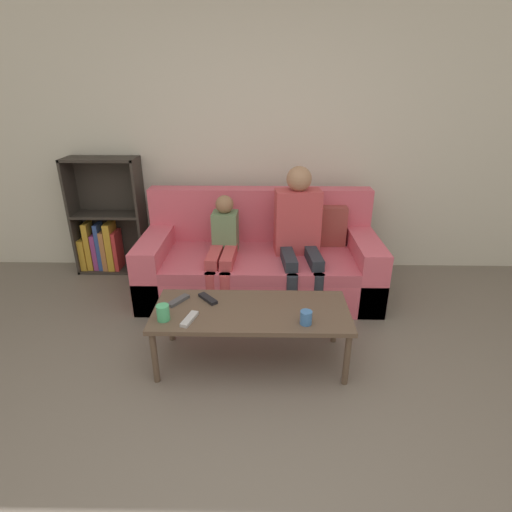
{
  "coord_description": "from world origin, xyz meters",
  "views": [
    {
      "loc": [
        0.05,
        -1.23,
        1.74
      ],
      "look_at": [
        -0.0,
        1.5,
        0.57
      ],
      "focal_mm": 28.0,
      "sensor_mm": 36.0,
      "label": 1
    }
  ],
  "objects_px": {
    "bookshelf": "(107,227)",
    "tv_remote_1": "(208,299)",
    "person_child": "(223,246)",
    "couch": "(261,262)",
    "coffee_table": "(251,314)",
    "cup_near": "(163,313)",
    "tv_remote_0": "(189,319)",
    "tv_remote_2": "(178,300)",
    "cup_far": "(306,318)",
    "person_adult": "(299,227)"
  },
  "relations": [
    {
      "from": "bookshelf",
      "to": "tv_remote_1",
      "type": "xyz_separation_m",
      "value": [
        1.17,
        -1.35,
        -0.04
      ]
    },
    {
      "from": "person_child",
      "to": "couch",
      "type": "bearing_deg",
      "value": 28.62
    },
    {
      "from": "couch",
      "to": "coffee_table",
      "type": "distance_m",
      "value": 1.03
    },
    {
      "from": "coffee_table",
      "to": "cup_near",
      "type": "height_order",
      "value": "cup_near"
    },
    {
      "from": "person_child",
      "to": "tv_remote_0",
      "type": "xyz_separation_m",
      "value": [
        -0.12,
        -1.01,
        -0.08
      ]
    },
    {
      "from": "tv_remote_1",
      "to": "tv_remote_2",
      "type": "distance_m",
      "value": 0.2
    },
    {
      "from": "bookshelf",
      "to": "cup_near",
      "type": "relative_size",
      "value": 11.09
    },
    {
      "from": "cup_far",
      "to": "tv_remote_2",
      "type": "distance_m",
      "value": 0.87
    },
    {
      "from": "cup_far",
      "to": "tv_remote_2",
      "type": "height_order",
      "value": "cup_far"
    },
    {
      "from": "couch",
      "to": "tv_remote_2",
      "type": "height_order",
      "value": "couch"
    },
    {
      "from": "bookshelf",
      "to": "cup_far",
      "type": "relative_size",
      "value": 13.09
    },
    {
      "from": "tv_remote_0",
      "to": "cup_far",
      "type": "bearing_deg",
      "value": 14.33
    },
    {
      "from": "cup_near",
      "to": "tv_remote_0",
      "type": "bearing_deg",
      "value": -2.31
    },
    {
      "from": "cup_far",
      "to": "tv_remote_0",
      "type": "xyz_separation_m",
      "value": [
        -0.72,
        0.02,
        -0.03
      ]
    },
    {
      "from": "person_child",
      "to": "cup_far",
      "type": "height_order",
      "value": "person_child"
    },
    {
      "from": "cup_near",
      "to": "tv_remote_1",
      "type": "height_order",
      "value": "cup_near"
    },
    {
      "from": "couch",
      "to": "tv_remote_1",
      "type": "height_order",
      "value": "couch"
    },
    {
      "from": "couch",
      "to": "person_adult",
      "type": "height_order",
      "value": "person_adult"
    },
    {
      "from": "cup_near",
      "to": "tv_remote_0",
      "type": "xyz_separation_m",
      "value": [
        0.16,
        -0.01,
        -0.04
      ]
    },
    {
      "from": "cup_near",
      "to": "person_adult",
      "type": "bearing_deg",
      "value": 49.55
    },
    {
      "from": "couch",
      "to": "coffee_table",
      "type": "bearing_deg",
      "value": -92.96
    },
    {
      "from": "tv_remote_1",
      "to": "tv_remote_2",
      "type": "xyz_separation_m",
      "value": [
        -0.19,
        -0.03,
        0.0
      ]
    },
    {
      "from": "cup_near",
      "to": "tv_remote_0",
      "type": "relative_size",
      "value": 0.58
    },
    {
      "from": "tv_remote_2",
      "to": "bookshelf",
      "type": "bearing_deg",
      "value": 158.85
    },
    {
      "from": "tv_remote_2",
      "to": "coffee_table",
      "type": "bearing_deg",
      "value": 23.16
    },
    {
      "from": "coffee_table",
      "to": "person_adult",
      "type": "xyz_separation_m",
      "value": [
        0.37,
        0.94,
        0.28
      ]
    },
    {
      "from": "cup_far",
      "to": "tv_remote_0",
      "type": "relative_size",
      "value": 0.49
    },
    {
      "from": "person_adult",
      "to": "bookshelf",
      "type": "bearing_deg",
      "value": 158.97
    },
    {
      "from": "bookshelf",
      "to": "cup_far",
      "type": "distance_m",
      "value": 2.43
    },
    {
      "from": "couch",
      "to": "tv_remote_1",
      "type": "distance_m",
      "value": 0.98
    },
    {
      "from": "bookshelf",
      "to": "cup_near",
      "type": "distance_m",
      "value": 1.85
    },
    {
      "from": "tv_remote_0",
      "to": "couch",
      "type": "bearing_deg",
      "value": 85.64
    },
    {
      "from": "person_adult",
      "to": "tv_remote_2",
      "type": "relative_size",
      "value": 6.75
    },
    {
      "from": "person_child",
      "to": "cup_near",
      "type": "relative_size",
      "value": 8.73
    },
    {
      "from": "coffee_table",
      "to": "tv_remote_2",
      "type": "relative_size",
      "value": 7.56
    },
    {
      "from": "cup_far",
      "to": "tv_remote_0",
      "type": "distance_m",
      "value": 0.72
    },
    {
      "from": "couch",
      "to": "tv_remote_2",
      "type": "relative_size",
      "value": 12.07
    },
    {
      "from": "person_adult",
      "to": "tv_remote_0",
      "type": "relative_size",
      "value": 6.44
    },
    {
      "from": "coffee_table",
      "to": "tv_remote_2",
      "type": "height_order",
      "value": "tv_remote_2"
    },
    {
      "from": "coffee_table",
      "to": "person_child",
      "type": "xyz_separation_m",
      "value": [
        -0.26,
        0.87,
        0.13
      ]
    },
    {
      "from": "couch",
      "to": "bookshelf",
      "type": "height_order",
      "value": "bookshelf"
    },
    {
      "from": "cup_near",
      "to": "tv_remote_0",
      "type": "distance_m",
      "value": 0.17
    },
    {
      "from": "person_adult",
      "to": "tv_remote_0",
      "type": "xyz_separation_m",
      "value": [
        -0.75,
        -1.08,
        -0.23
      ]
    },
    {
      "from": "cup_near",
      "to": "tv_remote_1",
      "type": "distance_m",
      "value": 0.35
    },
    {
      "from": "person_child",
      "to": "tv_remote_1",
      "type": "xyz_separation_m",
      "value": [
        -0.04,
        -0.76,
        -0.08
      ]
    },
    {
      "from": "cup_far",
      "to": "tv_remote_2",
      "type": "bearing_deg",
      "value": 163.27
    },
    {
      "from": "couch",
      "to": "coffee_table",
      "type": "height_order",
      "value": "couch"
    },
    {
      "from": "tv_remote_1",
      "to": "tv_remote_0",
      "type": "bearing_deg",
      "value": -148.12
    },
    {
      "from": "person_adult",
      "to": "cup_near",
      "type": "relative_size",
      "value": 11.18
    },
    {
      "from": "cup_near",
      "to": "tv_remote_0",
      "type": "height_order",
      "value": "cup_near"
    }
  ]
}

